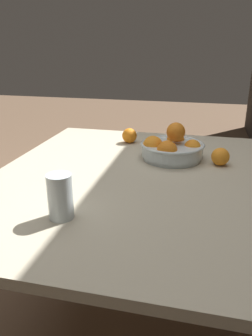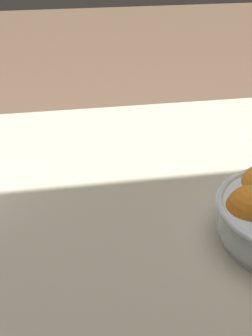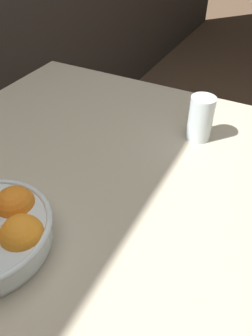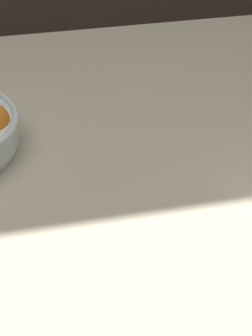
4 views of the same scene
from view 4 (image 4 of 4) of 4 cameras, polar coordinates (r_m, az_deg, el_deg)
name	(u,v)px [view 4 (image 4 of 4)]	position (r m, az deg, el deg)	size (l,w,h in m)	color
dining_table	(76,195)	(1.00, -5.12, -2.71)	(1.21, 1.09, 0.73)	#B7AD93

